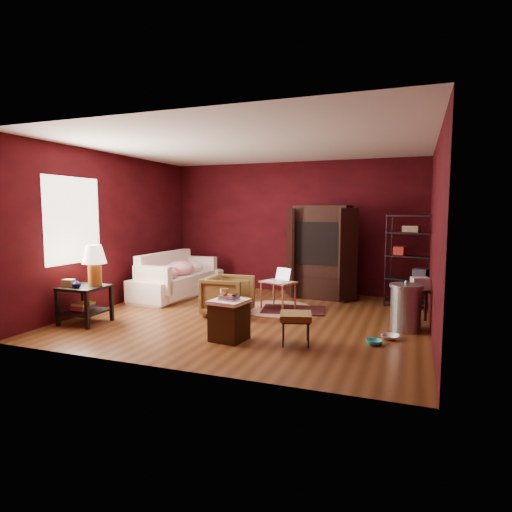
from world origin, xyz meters
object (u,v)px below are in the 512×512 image
Objects in this scene: hamper at (229,319)px; tv_armoire at (322,250)px; sofa at (178,275)px; wire_shelving at (411,257)px; laptop_desk at (278,284)px; armchair at (228,294)px; side_table at (90,276)px.

tv_armoire is (0.58, 3.25, 0.68)m from hamper.
sofa is 4.56m from wire_shelving.
hamper is 0.88× the size of laptop_desk.
armchair is at bearing -119.82° from sofa.
laptop_desk is at bearing 88.16° from hamper.
sofa is at bearing 53.29° from armchair.
side_table is (-0.18, -2.33, 0.30)m from sofa.
hamper is 0.38× the size of wire_shelving.
sofa is 3.02× the size of armchair.
wire_shelving is at bearing 52.92° from hamper.
tv_armoire reaches higher than sofa.
wire_shelving is (1.68, -0.26, -0.04)m from tv_armoire.
sofa reaches higher than hamper.
tv_armoire reaches higher than wire_shelving.
armchair is 1.38m from hamper.
hamper is 3.37m from tv_armoire.
armchair reaches higher than hamper.
sofa is at bearing -165.88° from laptop_desk.
tv_armoire is 1.70m from wire_shelving.
sofa is at bearing -157.96° from tv_armoire.
armchair is at bearing 32.42° from side_table.
side_table reaches higher than sofa.
side_table is 1.91× the size of hamper.
armchair is 1.00m from laptop_desk.
tv_armoire is at bearing -68.01° from sofa.
laptop_desk is 0.43× the size of wire_shelving.
sofa is at bearing 85.50° from side_table.
hamper is (2.23, -2.41, -0.15)m from sofa.
tv_armoire is 1.10× the size of wire_shelving.
sofa is 2.02m from armchair.
armchair is 1.01× the size of laptop_desk.
laptop_desk is (2.48, 1.93, -0.28)m from side_table.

